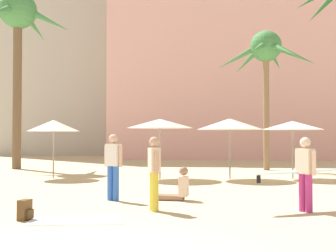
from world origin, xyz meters
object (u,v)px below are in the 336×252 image
at_px(person_mid_center, 154,170).
at_px(person_mid_right, 113,164).
at_px(palm_tree_center, 266,54).
at_px(cafe_umbrella_2, 230,124).
at_px(person_mid_left, 177,189).
at_px(cafe_umbrella_5, 292,125).
at_px(cafe_umbrella_3, 160,124).
at_px(palm_tree_left, 18,24).
at_px(person_near_right, 304,171).
at_px(beach_towel, 77,220).
at_px(backpack, 25,210).
at_px(cafe_umbrella_1, 54,126).

relative_size(person_mid_center, person_mid_right, 0.96).
xyz_separation_m(palm_tree_center, cafe_umbrella_2, (-2.22, -5.17, -3.77)).
bearing_deg(person_mid_left, cafe_umbrella_5, -115.76).
distance_m(cafe_umbrella_5, person_mid_left, 8.09).
height_order(cafe_umbrella_2, cafe_umbrella_3, cafe_umbrella_2).
distance_m(cafe_umbrella_2, person_mid_right, 7.30).
xyz_separation_m(palm_tree_left, person_mid_center, (8.75, -12.99, -6.89)).
distance_m(person_mid_left, person_mid_right, 1.84).
relative_size(palm_tree_center, cafe_umbrella_2, 2.71).
xyz_separation_m(person_near_right, person_mid_center, (-3.45, -0.25, 0.02)).
bearing_deg(person_mid_right, beach_towel, 25.47).
distance_m(backpack, person_mid_center, 2.94).
bearing_deg(person_mid_center, cafe_umbrella_1, -75.72).
relative_size(person_near_right, person_mid_center, 1.68).
bearing_deg(cafe_umbrella_5, person_mid_right, -132.44).
bearing_deg(person_mid_center, backpack, 8.95).
xyz_separation_m(palm_tree_center, backpack, (-7.00, -14.35, -5.80)).
distance_m(cafe_umbrella_1, person_mid_left, 8.21).
bearing_deg(palm_tree_left, cafe_umbrella_5, -19.09).
bearing_deg(person_mid_center, palm_tree_left, -74.63).
bearing_deg(cafe_umbrella_1, cafe_umbrella_3, 0.93).
bearing_deg(person_near_right, cafe_umbrella_2, 66.36).
bearing_deg(backpack, person_mid_right, 77.10).
relative_size(beach_towel, person_mid_right, 1.06).
height_order(beach_towel, backpack, backpack).
distance_m(palm_tree_left, backpack, 17.37).
bearing_deg(cafe_umbrella_3, person_mid_right, -96.59).
bearing_deg(person_mid_left, person_near_right, 161.70).
distance_m(cafe_umbrella_2, person_near_right, 7.81).
distance_m(palm_tree_left, cafe_umbrella_5, 15.45).
bearing_deg(cafe_umbrella_3, cafe_umbrella_1, -179.07).
bearing_deg(cafe_umbrella_2, backpack, -117.52).
height_order(cafe_umbrella_5, person_mid_left, cafe_umbrella_5).
relative_size(palm_tree_left, backpack, 22.80).
bearing_deg(backpack, palm_tree_left, 123.83).
bearing_deg(palm_tree_left, backpack, -66.47).
bearing_deg(person_near_right, cafe_umbrella_5, 47.64).
bearing_deg(backpack, palm_tree_center, 74.29).
relative_size(cafe_umbrella_3, person_mid_center, 1.57).
bearing_deg(beach_towel, cafe_umbrella_3, 84.33).
distance_m(palm_tree_center, person_mid_left, 13.26).
height_order(cafe_umbrella_1, cafe_umbrella_2, cafe_umbrella_2).
bearing_deg(person_mid_left, palm_tree_left, -42.48).
distance_m(beach_towel, backpack, 1.08).
relative_size(palm_tree_center, backpack, 17.23).
height_order(cafe_umbrella_5, backpack, cafe_umbrella_5).
relative_size(person_mid_left, person_mid_right, 0.57).
xyz_separation_m(cafe_umbrella_2, cafe_umbrella_3, (-2.82, -0.13, 0.02)).
relative_size(palm_tree_left, person_near_right, 3.33).
xyz_separation_m(person_mid_left, person_mid_center, (-0.44, -1.76, 0.63)).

